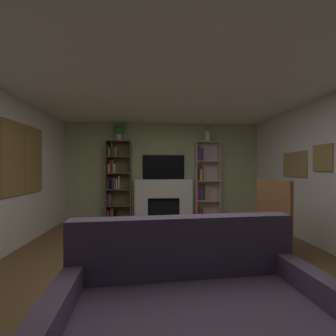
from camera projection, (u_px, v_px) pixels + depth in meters
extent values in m
plane|color=brown|center=(174.00, 276.00, 2.76)|extent=(7.24, 7.24, 0.00)
cube|color=#A6B180|center=(163.00, 171.00, 5.80)|extent=(5.13, 0.06, 2.51)
cube|color=#9B7E4D|center=(323.00, 158.00, 3.60)|extent=(0.03, 0.41, 0.44)
cube|color=slate|center=(322.00, 158.00, 3.60)|extent=(0.01, 0.35, 0.38)
cube|color=#9B7E4D|center=(300.00, 164.00, 4.15)|extent=(0.03, 0.38, 0.49)
cube|color=#375354|center=(300.00, 164.00, 4.15)|extent=(0.01, 0.32, 0.43)
cube|color=#9B7E4D|center=(289.00, 164.00, 4.50)|extent=(0.03, 0.32, 0.47)
cube|color=teal|center=(288.00, 164.00, 4.50)|extent=(0.01, 0.26, 0.41)
cube|color=olive|center=(24.00, 159.00, 3.80)|extent=(0.04, 1.16, 1.19)
cube|color=silver|center=(25.00, 159.00, 3.80)|extent=(0.01, 1.06, 1.09)
cube|color=olive|center=(25.00, 159.00, 3.80)|extent=(0.01, 0.02, 1.09)
cube|color=olive|center=(25.00, 159.00, 3.80)|extent=(0.01, 1.06, 0.02)
cube|color=white|center=(174.00, 72.00, 2.76)|extent=(5.13, 6.15, 0.06)
cube|color=white|center=(141.00, 209.00, 5.64)|extent=(0.33, 0.20, 0.57)
cube|color=white|center=(186.00, 209.00, 5.71)|extent=(0.33, 0.20, 0.57)
cube|color=white|center=(164.00, 189.00, 5.67)|extent=(1.47, 0.20, 0.47)
cube|color=black|center=(164.00, 209.00, 5.73)|extent=(0.81, 0.08, 0.57)
cube|color=#5A4F50|center=(164.00, 222.00, 5.43)|extent=(1.57, 0.30, 0.03)
cube|color=black|center=(164.00, 167.00, 5.74)|extent=(1.08, 0.06, 0.62)
cube|color=brown|center=(107.00, 181.00, 5.52)|extent=(0.02, 0.31, 2.02)
cube|color=brown|center=(131.00, 181.00, 5.56)|extent=(0.02, 0.31, 2.02)
cube|color=brown|center=(120.00, 181.00, 5.69)|extent=(0.62, 0.02, 2.02)
cube|color=brown|center=(119.00, 221.00, 5.55)|extent=(0.58, 0.31, 0.02)
cube|color=olive|center=(108.00, 215.00, 5.57)|extent=(0.03, 0.19, 0.29)
cube|color=#336949|center=(110.00, 215.00, 5.56)|extent=(0.02, 0.21, 0.25)
cube|color=#B22936|center=(111.00, 214.00, 5.58)|extent=(0.04, 0.17, 0.34)
cube|color=#955525|center=(113.00, 214.00, 5.56)|extent=(0.04, 0.22, 0.32)
cube|color=black|center=(115.00, 216.00, 5.57)|extent=(0.03, 0.20, 0.24)
cube|color=brown|center=(119.00, 205.00, 5.54)|extent=(0.58, 0.31, 0.02)
cube|color=#5F2B67|center=(108.00, 200.00, 5.56)|extent=(0.04, 0.20, 0.25)
cube|color=#347A54|center=(110.00, 199.00, 5.55)|extent=(0.02, 0.23, 0.30)
cube|color=#BA3936|center=(111.00, 199.00, 5.57)|extent=(0.02, 0.20, 0.27)
cube|color=brown|center=(119.00, 189.00, 5.54)|extent=(0.58, 0.31, 0.02)
cube|color=#387151|center=(108.00, 184.00, 5.57)|extent=(0.03, 0.19, 0.22)
cube|color=black|center=(111.00, 185.00, 5.54)|extent=(0.04, 0.25, 0.21)
cube|color=navy|center=(113.00, 183.00, 5.56)|extent=(0.04, 0.22, 0.27)
cube|color=brown|center=(115.00, 183.00, 5.55)|extent=(0.04, 0.24, 0.28)
cube|color=beige|center=(117.00, 184.00, 5.56)|extent=(0.03, 0.23, 0.25)
cube|color=beige|center=(119.00, 182.00, 5.59)|extent=(0.03, 0.17, 0.32)
cube|color=brown|center=(119.00, 173.00, 5.54)|extent=(0.58, 0.31, 0.02)
cube|color=olive|center=(108.00, 169.00, 5.57)|extent=(0.02, 0.17, 0.20)
cube|color=beige|center=(110.00, 168.00, 5.54)|extent=(0.02, 0.24, 0.21)
cube|color=#B8341D|center=(111.00, 167.00, 5.56)|extent=(0.04, 0.20, 0.31)
cube|color=olive|center=(113.00, 166.00, 5.57)|extent=(0.02, 0.20, 0.32)
cube|color=beige|center=(115.00, 168.00, 5.56)|extent=(0.04, 0.22, 0.21)
cube|color=brown|center=(119.00, 157.00, 5.54)|extent=(0.58, 0.31, 0.02)
cube|color=#62407C|center=(108.00, 151.00, 5.57)|extent=(0.03, 0.19, 0.29)
cube|color=olive|center=(110.00, 152.00, 5.54)|extent=(0.04, 0.26, 0.21)
cube|color=#20654D|center=(112.00, 150.00, 5.55)|extent=(0.02, 0.23, 0.35)
cube|color=#9B593C|center=(114.00, 153.00, 5.56)|extent=(0.02, 0.21, 0.21)
cube|color=brown|center=(115.00, 152.00, 5.57)|extent=(0.03, 0.20, 0.22)
cube|color=olive|center=(117.00, 152.00, 5.56)|extent=(0.03, 0.24, 0.22)
cube|color=brown|center=(119.00, 141.00, 5.54)|extent=(0.58, 0.31, 0.02)
cube|color=beige|center=(196.00, 181.00, 5.68)|extent=(0.02, 0.30, 2.02)
cube|color=beige|center=(219.00, 181.00, 5.72)|extent=(0.02, 0.30, 2.02)
cube|color=beige|center=(206.00, 180.00, 5.84)|extent=(0.62, 0.02, 2.02)
cube|color=beige|center=(207.00, 220.00, 5.70)|extent=(0.58, 0.30, 0.02)
cube|color=#BE2D35|center=(197.00, 212.00, 5.72)|extent=(0.04, 0.18, 0.34)
cube|color=#256652|center=(199.00, 213.00, 5.73)|extent=(0.03, 0.18, 0.29)
cube|color=olive|center=(200.00, 213.00, 5.72)|extent=(0.03, 0.19, 0.31)
cube|color=#A42629|center=(202.00, 214.00, 5.71)|extent=(0.02, 0.22, 0.28)
cube|color=beige|center=(207.00, 200.00, 5.70)|extent=(0.58, 0.30, 0.02)
cube|color=red|center=(197.00, 192.00, 5.69)|extent=(0.04, 0.24, 0.42)
cube|color=#5E2579|center=(199.00, 194.00, 5.72)|extent=(0.03, 0.20, 0.33)
cube|color=#57387C|center=(201.00, 194.00, 5.72)|extent=(0.04, 0.19, 0.28)
cube|color=#185099|center=(202.00, 194.00, 5.73)|extent=(0.03, 0.18, 0.31)
cube|color=#A27132|center=(205.00, 192.00, 5.70)|extent=(0.03, 0.25, 0.39)
cube|color=beige|center=(207.00, 181.00, 5.70)|extent=(0.58, 0.30, 0.02)
cube|color=black|center=(197.00, 173.00, 5.70)|extent=(0.03, 0.21, 0.39)
cube|color=brown|center=(199.00, 174.00, 5.72)|extent=(0.02, 0.18, 0.35)
cube|color=beige|center=(200.00, 175.00, 5.71)|extent=(0.04, 0.22, 0.28)
cube|color=brown|center=(202.00, 173.00, 5.73)|extent=(0.03, 0.18, 0.38)
cube|color=beige|center=(207.00, 161.00, 5.70)|extent=(0.58, 0.30, 0.02)
cube|color=#1D4A98|center=(197.00, 155.00, 5.72)|extent=(0.04, 0.18, 0.29)
cube|color=#A4342F|center=(199.00, 154.00, 5.71)|extent=(0.03, 0.21, 0.36)
cube|color=#513864|center=(200.00, 154.00, 5.72)|extent=(0.03, 0.19, 0.35)
cube|color=#4C3B79|center=(202.00, 155.00, 5.71)|extent=(0.04, 0.21, 0.32)
cube|color=beige|center=(207.00, 142.00, 5.69)|extent=(0.58, 0.30, 0.02)
cylinder|color=beige|center=(119.00, 138.00, 5.54)|extent=(0.16, 0.16, 0.16)
sphere|color=#2A822A|center=(119.00, 130.00, 5.54)|extent=(0.28, 0.28, 0.28)
cylinder|color=silver|center=(207.00, 137.00, 5.69)|extent=(0.15, 0.15, 0.26)
cylinder|color=#4C7F3F|center=(209.00, 129.00, 5.67)|extent=(0.01, 0.01, 0.12)
sphere|color=#D95A8D|center=(209.00, 127.00, 5.67)|extent=(0.04, 0.04, 0.04)
cylinder|color=#4C7F3F|center=(208.00, 129.00, 5.70)|extent=(0.01, 0.01, 0.12)
sphere|color=#D95A8D|center=(208.00, 127.00, 5.70)|extent=(0.06, 0.06, 0.06)
cylinder|color=#4C7F3F|center=(208.00, 129.00, 5.69)|extent=(0.01, 0.01, 0.13)
sphere|color=#D95A8D|center=(208.00, 126.00, 5.69)|extent=(0.05, 0.05, 0.05)
cube|color=#58465C|center=(184.00, 246.00, 1.82)|extent=(1.83, 0.29, 0.49)
cube|color=#58465C|center=(313.00, 315.00, 1.55)|extent=(0.21, 0.93, 0.62)
cylinder|color=brown|center=(291.00, 248.00, 3.12)|extent=(0.04, 0.04, 0.44)
cylinder|color=brown|center=(259.00, 235.00, 3.70)|extent=(0.04, 0.04, 0.44)
cylinder|color=brown|center=(259.00, 253.00, 2.93)|extent=(0.04, 0.04, 0.44)
cylinder|color=brown|center=(231.00, 239.00, 3.51)|extent=(0.04, 0.04, 0.44)
cube|color=#9B4E4E|center=(259.00, 225.00, 3.32)|extent=(0.76, 0.80, 0.08)
cube|color=brown|center=(259.00, 229.00, 3.32)|extent=(0.76, 0.80, 0.04)
cube|color=brown|center=(273.00, 203.00, 3.40)|extent=(0.24, 0.65, 0.71)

